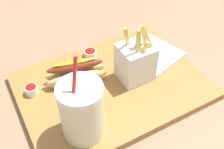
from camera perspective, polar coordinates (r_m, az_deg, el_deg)
name	(u,v)px	position (r m, az deg, el deg)	size (l,w,h in m)	color
ground_plane	(112,91)	(0.71, 0.00, -3.55)	(2.40, 2.40, 0.02)	#8C6B4C
food_tray	(112,86)	(0.69, 0.00, -2.42)	(0.46, 0.34, 0.02)	olive
soda_cup	(82,111)	(0.54, -6.39, -7.65)	(0.09, 0.09, 0.20)	beige
fries_basket	(136,62)	(0.67, 5.02, 2.75)	(0.09, 0.07, 0.16)	white
hot_dog_1	(76,73)	(0.68, -7.69, 0.28)	(0.16, 0.08, 0.07)	tan
ketchup_cup_1	(90,53)	(0.76, -4.61, 4.60)	(0.04, 0.04, 0.02)	white
ketchup_cup_2	(31,90)	(0.68, -16.75, -3.11)	(0.03, 0.03, 0.02)	white
napkin_stack	(152,54)	(0.77, 8.50, 4.31)	(0.14, 0.14, 0.01)	white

